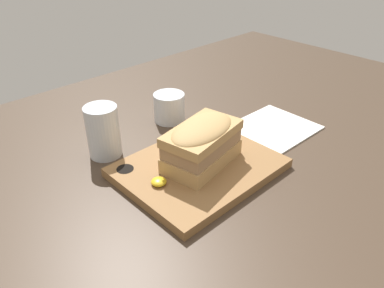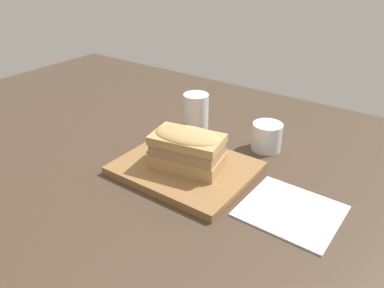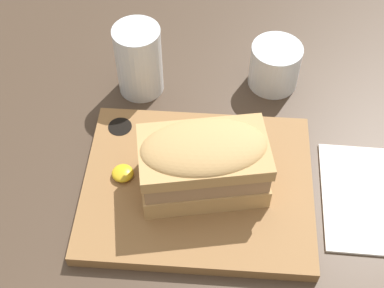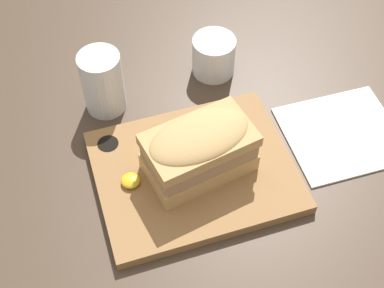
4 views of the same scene
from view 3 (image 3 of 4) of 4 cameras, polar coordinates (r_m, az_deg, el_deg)
name	(u,v)px [view 3 (image 3 of 4)]	position (r cm, az deg, el deg)	size (l,w,h in cm)	color
dining_table	(173,206)	(74.01, -1.99, -6.65)	(198.50, 127.95, 2.00)	#423326
serving_board	(197,186)	(73.41, 0.55, -4.47)	(31.06, 24.90, 1.99)	olive
sandwich	(204,162)	(68.29, 1.24, -1.88)	(17.81, 12.32, 9.42)	tan
mustard_dollop	(123,173)	(73.28, -7.41, -3.10)	(2.98, 2.98, 1.19)	gold
water_glass	(139,64)	(83.34, -5.64, 8.49)	(7.15, 7.15, 11.65)	silver
wine_glass	(274,68)	(85.99, 8.79, 8.06)	(7.91, 7.91, 7.29)	silver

